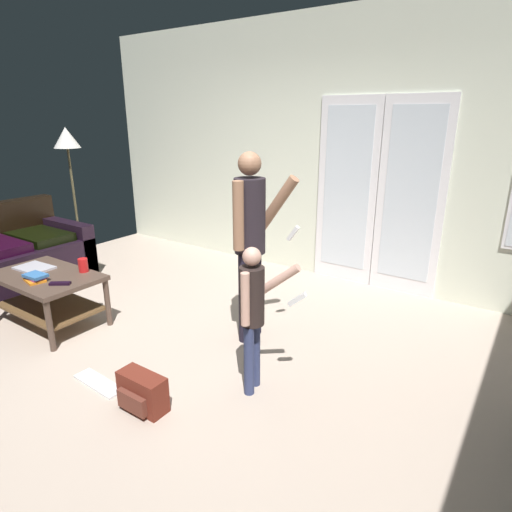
{
  "coord_description": "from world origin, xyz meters",
  "views": [
    {
      "loc": [
        2.24,
        -2.15,
        1.83
      ],
      "look_at": [
        0.73,
        0.05,
        0.96
      ],
      "focal_mm": 30.16,
      "sensor_mm": 36.0,
      "label": 1
    }
  ],
  "objects_px": {
    "person_child": "(253,308)",
    "laptop_closed": "(34,268)",
    "person_adult": "(251,232)",
    "tv_remote_black": "(60,283)",
    "book_stack": "(35,278)",
    "backpack": "(142,392)",
    "loose_keyboard": "(99,383)",
    "cup_near_edge": "(83,265)",
    "floor_lamp": "(67,146)",
    "coffee_table": "(48,288)"
  },
  "relations": [
    {
      "from": "cup_near_edge",
      "to": "tv_remote_black",
      "type": "relative_size",
      "value": 0.73
    },
    {
      "from": "loose_keyboard",
      "to": "laptop_closed",
      "type": "relative_size",
      "value": 1.31
    },
    {
      "from": "backpack",
      "to": "loose_keyboard",
      "type": "distance_m",
      "value": 0.48
    },
    {
      "from": "loose_keyboard",
      "to": "book_stack",
      "type": "height_order",
      "value": "book_stack"
    },
    {
      "from": "laptop_closed",
      "to": "book_stack",
      "type": "distance_m",
      "value": 0.35
    },
    {
      "from": "person_adult",
      "to": "book_stack",
      "type": "bearing_deg",
      "value": -148.52
    },
    {
      "from": "coffee_table",
      "to": "cup_near_edge",
      "type": "relative_size",
      "value": 7.99
    },
    {
      "from": "backpack",
      "to": "loose_keyboard",
      "type": "relative_size",
      "value": 0.76
    },
    {
      "from": "coffee_table",
      "to": "cup_near_edge",
      "type": "distance_m",
      "value": 0.38
    },
    {
      "from": "person_adult",
      "to": "tv_remote_black",
      "type": "bearing_deg",
      "value": -145.99
    },
    {
      "from": "floor_lamp",
      "to": "loose_keyboard",
      "type": "bearing_deg",
      "value": -32.49
    },
    {
      "from": "person_child",
      "to": "cup_near_edge",
      "type": "distance_m",
      "value": 1.89
    },
    {
      "from": "person_child",
      "to": "laptop_closed",
      "type": "distance_m",
      "value": 2.35
    },
    {
      "from": "person_adult",
      "to": "floor_lamp",
      "type": "distance_m",
      "value": 3.34
    },
    {
      "from": "person_child",
      "to": "cup_near_edge",
      "type": "xyz_separation_m",
      "value": [
        -1.89,
        0.02,
        -0.08
      ]
    },
    {
      "from": "backpack",
      "to": "laptop_closed",
      "type": "height_order",
      "value": "laptop_closed"
    },
    {
      "from": "floor_lamp",
      "to": "tv_remote_black",
      "type": "distance_m",
      "value": 2.6
    },
    {
      "from": "person_adult",
      "to": "book_stack",
      "type": "height_order",
      "value": "person_adult"
    },
    {
      "from": "person_adult",
      "to": "cup_near_edge",
      "type": "distance_m",
      "value": 1.61
    },
    {
      "from": "backpack",
      "to": "laptop_closed",
      "type": "bearing_deg",
      "value": 168.16
    },
    {
      "from": "laptop_closed",
      "to": "tv_remote_black",
      "type": "distance_m",
      "value": 0.57
    },
    {
      "from": "loose_keyboard",
      "to": "cup_near_edge",
      "type": "distance_m",
      "value": 1.24
    },
    {
      "from": "person_child",
      "to": "backpack",
      "type": "bearing_deg",
      "value": -129.32
    },
    {
      "from": "backpack",
      "to": "book_stack",
      "type": "xyz_separation_m",
      "value": [
        -1.55,
        0.23,
        0.39
      ]
    },
    {
      "from": "coffee_table",
      "to": "cup_near_edge",
      "type": "height_order",
      "value": "cup_near_edge"
    },
    {
      "from": "floor_lamp",
      "to": "laptop_closed",
      "type": "distance_m",
      "value": 2.15
    },
    {
      "from": "person_adult",
      "to": "floor_lamp",
      "type": "xyz_separation_m",
      "value": [
        -3.25,
        0.56,
        0.52
      ]
    },
    {
      "from": "book_stack",
      "to": "floor_lamp",
      "type": "bearing_deg",
      "value": 137.58
    },
    {
      "from": "coffee_table",
      "to": "laptop_closed",
      "type": "bearing_deg",
      "value": 172.94
    },
    {
      "from": "cup_near_edge",
      "to": "coffee_table",
      "type": "bearing_deg",
      "value": -132.93
    },
    {
      "from": "coffee_table",
      "to": "person_child",
      "type": "distance_m",
      "value": 2.14
    },
    {
      "from": "person_child",
      "to": "loose_keyboard",
      "type": "xyz_separation_m",
      "value": [
        -0.94,
        -0.59,
        -0.61
      ]
    },
    {
      "from": "person_child",
      "to": "laptop_closed",
      "type": "xyz_separation_m",
      "value": [
        -2.34,
        -0.2,
        -0.14
      ]
    },
    {
      "from": "floor_lamp",
      "to": "laptop_closed",
      "type": "relative_size",
      "value": 4.97
    },
    {
      "from": "coffee_table",
      "to": "floor_lamp",
      "type": "relative_size",
      "value": 0.59
    },
    {
      "from": "coffee_table",
      "to": "floor_lamp",
      "type": "bearing_deg",
      "value": 138.75
    },
    {
      "from": "person_adult",
      "to": "backpack",
      "type": "height_order",
      "value": "person_adult"
    },
    {
      "from": "floor_lamp",
      "to": "backpack",
      "type": "distance_m",
      "value": 3.9
    },
    {
      "from": "book_stack",
      "to": "person_adult",
      "type": "bearing_deg",
      "value": 31.48
    },
    {
      "from": "laptop_closed",
      "to": "loose_keyboard",
      "type": "bearing_deg",
      "value": -18.9
    },
    {
      "from": "coffee_table",
      "to": "loose_keyboard",
      "type": "distance_m",
      "value": 1.27
    },
    {
      "from": "floor_lamp",
      "to": "tv_remote_black",
      "type": "bearing_deg",
      "value": -37.18
    },
    {
      "from": "tv_remote_black",
      "to": "book_stack",
      "type": "bearing_deg",
      "value": 158.59
    },
    {
      "from": "person_child",
      "to": "backpack",
      "type": "height_order",
      "value": "person_child"
    },
    {
      "from": "coffee_table",
      "to": "person_adult",
      "type": "relative_size",
      "value": 0.63
    },
    {
      "from": "cup_near_edge",
      "to": "book_stack",
      "type": "xyz_separation_m",
      "value": [
        -0.14,
        -0.37,
        -0.03
      ]
    },
    {
      "from": "backpack",
      "to": "tv_remote_black",
      "type": "relative_size",
      "value": 2.0
    },
    {
      "from": "person_adult",
      "to": "loose_keyboard",
      "type": "xyz_separation_m",
      "value": [
        -0.5,
        -1.19,
        -0.93
      ]
    },
    {
      "from": "person_child",
      "to": "book_stack",
      "type": "relative_size",
      "value": 4.87
    },
    {
      "from": "person_adult",
      "to": "cup_near_edge",
      "type": "xyz_separation_m",
      "value": [
        -1.44,
        -0.59,
        -0.4
      ]
    }
  ]
}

